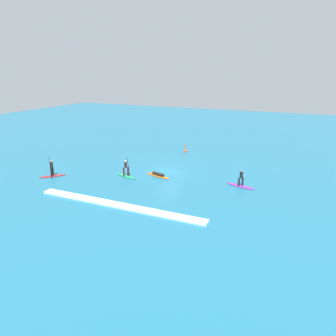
{
  "coord_description": "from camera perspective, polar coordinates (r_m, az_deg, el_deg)",
  "views": [
    {
      "loc": [
        14.12,
        -30.89,
        11.04
      ],
      "look_at": [
        0.0,
        0.0,
        0.5
      ],
      "focal_mm": 33.95,
      "sensor_mm": 36.0,
      "label": 1
    }
  ],
  "objects": [
    {
      "name": "surfer_on_purple_board",
      "position": [
        32.09,
        12.92,
        -2.61
      ],
      "size": [
        3.14,
        1.52,
        1.7
      ],
      "rotation": [
        0.0,
        0.0,
        6.0
      ],
      "color": "purple",
      "rests_on": "ground_plane"
    },
    {
      "name": "surfer_on_orange_board",
      "position": [
        34.36,
        -1.83,
        -1.24
      ],
      "size": [
        3.25,
        1.42,
        0.44
      ],
      "rotation": [
        0.0,
        0.0,
        2.88
      ],
      "color": "orange",
      "rests_on": "ground_plane"
    },
    {
      "name": "wave_crest",
      "position": [
        27.35,
        -8.97,
        -6.59
      ],
      "size": [
        15.82,
        0.9,
        0.18
      ],
      "primitive_type": "cube",
      "color": "white",
      "rests_on": "ground_plane"
    },
    {
      "name": "marker_buoy",
      "position": [
        44.64,
        3.16,
        3.15
      ],
      "size": [
        0.48,
        0.48,
        1.27
      ],
      "color": "#E55119",
      "rests_on": "ground_plane"
    },
    {
      "name": "ground_plane",
      "position": [
        35.72,
        0.0,
        -0.77
      ],
      "size": [
        120.0,
        120.0,
        0.0
      ],
      "primitive_type": "plane",
      "color": "teal",
      "rests_on": "ground"
    },
    {
      "name": "surfer_on_green_board",
      "position": [
        34.48,
        -7.55,
        -0.87
      ],
      "size": [
        3.04,
        1.5,
        2.16
      ],
      "rotation": [
        0.0,
        0.0,
        5.95
      ],
      "color": "#23B266",
      "rests_on": "ground_plane"
    },
    {
      "name": "surfer_on_red_board",
      "position": [
        36.37,
        -20.08,
        -0.68
      ],
      "size": [
        2.31,
        2.39,
        2.31
      ],
      "rotation": [
        0.0,
        0.0,
        3.95
      ],
      "color": "red",
      "rests_on": "ground_plane"
    }
  ]
}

